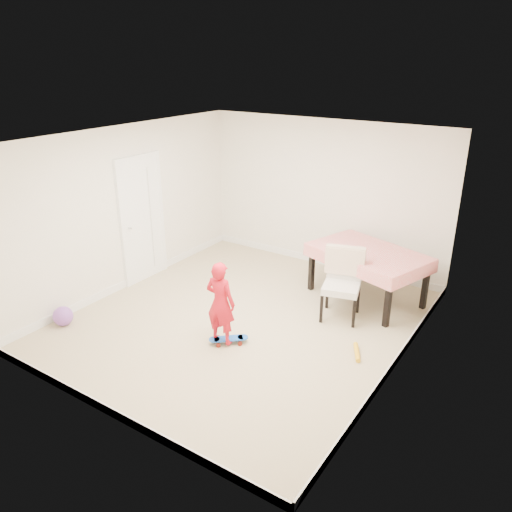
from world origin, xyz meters
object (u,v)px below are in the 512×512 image
Objects in this scene: skateboard at (229,341)px; balloon at (63,316)px; dining_table at (366,275)px; dining_chair at (341,285)px.

balloon is (-2.25, -0.90, 0.10)m from skateboard.
dining_table is 3.26× the size of skateboard.
skateboard is 2.42m from balloon.
dining_table is 2.49m from skateboard.
skateboard is (-0.94, -1.47, -0.48)m from dining_chair.
skateboard is (-1.01, -2.24, -0.36)m from dining_table.
dining_chair is at bearing 15.73° from skateboard.
dining_table reaches higher than balloon.
balloon is (-3.26, -3.14, -0.26)m from dining_table.
skateboard is at bearing -137.97° from dining_chair.
balloon is at bearing -158.82° from dining_chair.
balloon is at bearing -117.54° from dining_table.
dining_chair is 3.98m from balloon.
dining_table is 1.66× the size of dining_chair.
dining_table is 6.12× the size of balloon.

